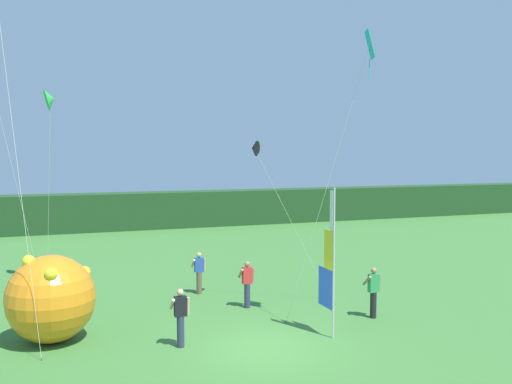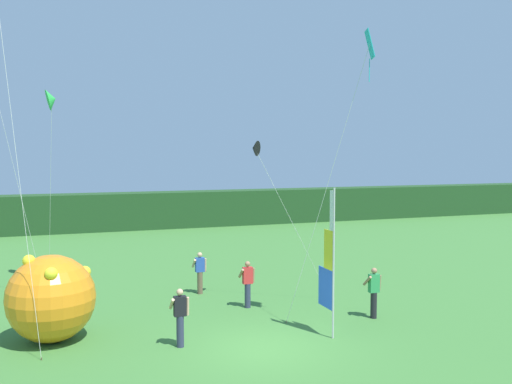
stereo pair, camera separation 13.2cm
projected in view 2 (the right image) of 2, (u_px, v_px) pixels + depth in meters
The scene contains 11 objects.
ground_plane at pixel (264, 348), 16.28m from camera, with size 120.00×120.00×0.00m, color #3D7533.
distant_treeline at pixel (136, 211), 41.86m from camera, with size 80.00×2.40×2.73m, color #1E421E.
banner_flag at pixel (329, 265), 17.28m from camera, with size 0.06×1.03×4.67m.
person_near_banner at pixel (374, 291), 19.19m from camera, with size 0.55×0.48×1.77m.
person_mid_field at pixel (248, 283), 20.50m from camera, with size 0.55×0.48×1.74m.
person_far_left at pixel (200, 272), 22.53m from camera, with size 0.55×0.48×1.70m.
person_far_right at pixel (180, 316), 16.33m from camera, with size 0.55×0.48×1.75m.
inflatable_balloon at pixel (51, 298), 16.79m from camera, with size 2.65×2.65×2.70m.
kite_green_delta_0 at pixel (52, 100), 23.21m from camera, with size 0.62×2.18×8.44m.
kite_black_delta_1 at pixel (256, 150), 20.55m from camera, with size 3.38×0.58×6.20m.
kite_cyan_diamond_3 at pixel (364, 63), 16.97m from camera, with size 2.13×2.31×9.47m.
Camera 2 is at (-5.64, -14.89, 5.73)m, focal length 38.92 mm.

